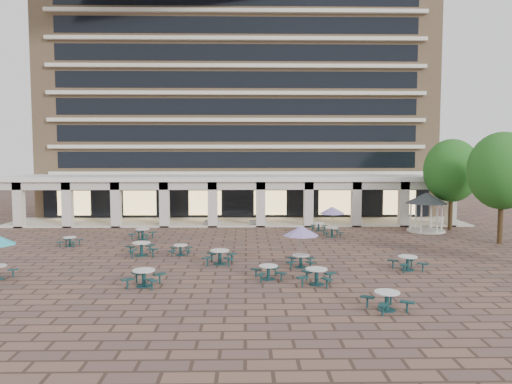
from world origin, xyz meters
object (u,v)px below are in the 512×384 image
at_px(picnic_table_2, 387,299).
at_px(planter_right, 258,220).
at_px(picnic_table_0, 144,276).
at_px(gazebo, 427,202).
at_px(planter_left, 213,220).
at_px(picnic_table_1, 268,271).

height_order(picnic_table_2, planter_right, planter_right).
bearing_deg(picnic_table_2, picnic_table_0, 142.63).
relative_size(gazebo, planter_left, 2.30).
relative_size(picnic_table_0, picnic_table_2, 0.96).
height_order(gazebo, planter_left, gazebo).
distance_m(picnic_table_1, planter_left, 19.19).
bearing_deg(planter_left, picnic_table_1, -77.50).
xyz_separation_m(picnic_table_0, picnic_table_1, (6.18, 1.24, -0.06)).
xyz_separation_m(picnic_table_0, picnic_table_2, (10.90, -3.92, -0.02)).
bearing_deg(gazebo, picnic_table_0, -140.30).
xyz_separation_m(picnic_table_0, gazebo, (19.93, 16.55, 1.93)).
height_order(picnic_table_1, gazebo, gazebo).
distance_m(picnic_table_2, planter_left, 25.49).
xyz_separation_m(picnic_table_2, gazebo, (9.03, 20.47, 1.95)).
height_order(picnic_table_2, gazebo, gazebo).
relative_size(picnic_table_0, planter_left, 1.35).
bearing_deg(picnic_table_2, picnic_table_1, 114.87).
height_order(picnic_table_0, picnic_table_1, picnic_table_0).
relative_size(picnic_table_2, planter_right, 1.40).
xyz_separation_m(picnic_table_2, planter_left, (-8.88, 23.90, 0.02)).
bearing_deg(picnic_table_0, planter_left, 92.12).
bearing_deg(planter_right, picnic_table_0, -106.93).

